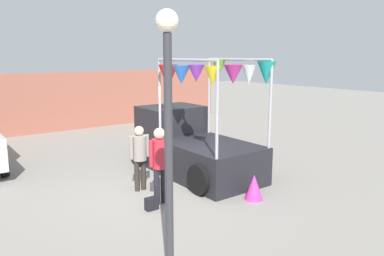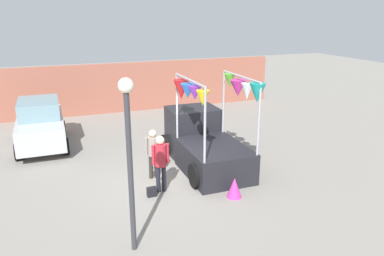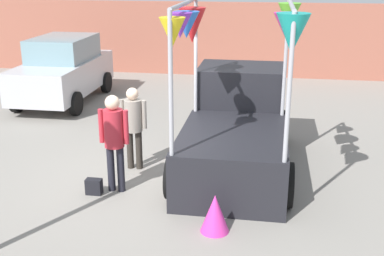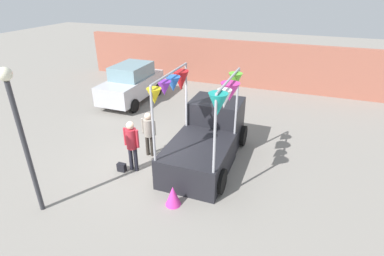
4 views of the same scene
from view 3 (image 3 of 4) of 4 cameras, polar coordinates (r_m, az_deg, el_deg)
name	(u,v)px [view 3 (image 3 of 4)]	position (r m, az deg, el deg)	size (l,w,h in m)	color
ground_plane	(151,175)	(9.30, -4.83, -5.60)	(60.00, 60.00, 0.00)	gray
vendor_truck	(237,120)	(9.55, 5.41, 0.91)	(2.44, 4.03, 3.26)	black
parked_car	(63,70)	(14.58, -15.00, 6.70)	(1.88, 4.00, 1.88)	#B7B7BC
person_customer	(114,134)	(8.38, -9.23, -0.72)	(0.53, 0.34, 1.76)	black
person_vendor	(133,121)	(9.32, -6.96, 0.86)	(0.53, 0.34, 1.64)	#2D2823
handbag	(94,187)	(8.67, -11.54, -6.82)	(0.28, 0.16, 0.28)	black
brick_boundary_wall	(211,39)	(17.71, 2.27, 10.51)	(18.00, 0.36, 2.60)	#9E5947
folded_kite_bundle_magenta	(215,213)	(7.32, 2.73, -10.06)	(0.44, 0.44, 0.60)	#D83399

